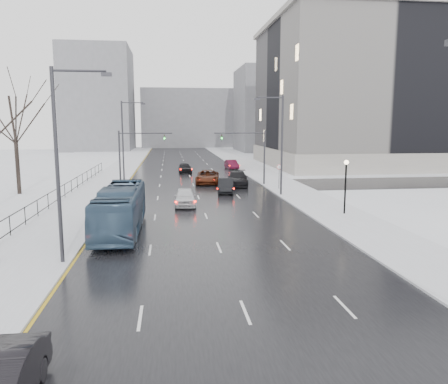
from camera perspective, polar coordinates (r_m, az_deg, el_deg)
name	(u,v)px	position (r m, az deg, el deg)	size (l,w,h in m)	color
road	(189,175)	(63.17, -4.58, 2.28)	(16.00, 150.00, 0.04)	black
cross_road	(194,186)	(51.28, -3.96, 0.76)	(130.00, 10.00, 0.04)	black
sidewalk_left	(115,175)	(63.57, -14.08, 2.14)	(5.00, 150.00, 0.16)	silver
sidewalk_right	(260,173)	(64.49, 4.79, 2.47)	(5.00, 150.00, 0.16)	silver
park_strip	(45,176)	(65.41, -22.38, 1.90)	(14.00, 150.00, 0.12)	white
tree_park_e	(20,195)	(49.70, -25.13, -0.34)	(9.45, 9.45, 13.50)	black
iron_fence	(29,212)	(34.83, -24.08, -2.37)	(0.06, 70.00, 1.30)	black
streetlight_r_mid	(280,140)	(44.11, 7.29, 6.70)	(2.95, 0.25, 10.00)	#2D2D33
streetlight_l_near	(61,156)	(23.38, -20.47, 4.37)	(2.95, 0.25, 10.00)	#2D2D33
streetlight_l_far	(125,137)	(54.98, -12.86, 6.96)	(2.95, 0.25, 10.00)	#2D2D33
lamppost_r_mid	(346,179)	(35.75, 15.61, 1.66)	(0.36, 0.36, 4.28)	black
mast_signal_right	(256,151)	(51.79, 4.14, 5.38)	(6.10, 0.33, 6.50)	#2D2D33
mast_signal_left	(129,152)	(50.99, -12.29, 5.15)	(6.10, 0.33, 6.50)	#2D2D33
no_uturn_sign	(279,169)	(48.47, 7.22, 2.96)	(0.60, 0.06, 2.70)	#2D2D33
civic_building	(383,101)	(83.81, 20.04, 11.06)	(41.00, 31.00, 24.80)	gray
bldg_far_right	(282,110)	(121.72, 7.62, 10.56)	(24.00, 20.00, 22.00)	slate
bldg_far_left	(99,100)	(129.31, -16.03, 11.52)	(18.00, 22.00, 28.00)	slate
bldg_far_center	(190,119)	(142.87, -4.50, 9.54)	(30.00, 18.00, 18.00)	slate
bus	(121,209)	(30.11, -13.36, -2.20)	(2.58, 11.01, 3.07)	#354E67
sedan_center_near	(185,197)	(38.88, -5.11, -0.63)	(1.88, 4.67, 1.59)	silver
sedan_right_near	(226,186)	(46.04, 0.22, 0.83)	(1.60, 4.58, 1.51)	black
sedan_right_cross	(208,177)	(53.20, -2.16, 1.98)	(2.71, 5.88, 1.64)	#461B0C
sedan_right_far	(238,179)	(51.40, 1.82, 1.75)	(2.33, 5.73, 1.66)	black
sedan_center_far	(185,168)	(65.24, -5.12, 3.17)	(1.78, 4.42, 1.51)	black
sedan_right_distant	(232,164)	(70.72, 1.00, 3.62)	(1.55, 4.44, 1.46)	#4B0D23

